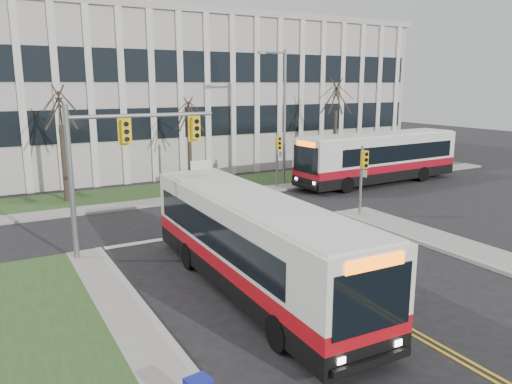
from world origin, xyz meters
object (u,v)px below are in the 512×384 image
(bus_main, at_px, (253,246))
(directory_sign, at_px, (201,173))
(bus_cross, at_px, (378,159))
(streetlight, at_px, (282,110))

(bus_main, bearing_deg, directory_sign, 74.32)
(bus_main, bearing_deg, bus_cross, 37.52)
(bus_cross, bearing_deg, bus_main, -57.34)
(directory_sign, bearing_deg, streetlight, -13.23)
(bus_cross, bearing_deg, directory_sign, -112.06)
(bus_main, distance_m, bus_cross, 20.94)
(bus_main, xyz_separation_m, bus_cross, (16.94, 12.31, 0.13))
(directory_sign, xyz_separation_m, bus_main, (-5.06, -16.34, 0.44))
(streetlight, height_order, bus_main, streetlight)
(directory_sign, relative_size, bus_cross, 0.15)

